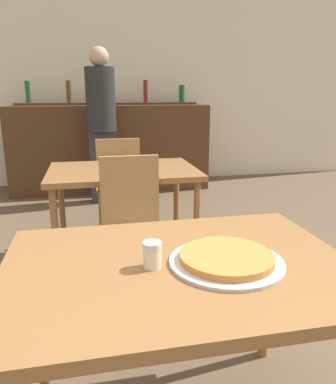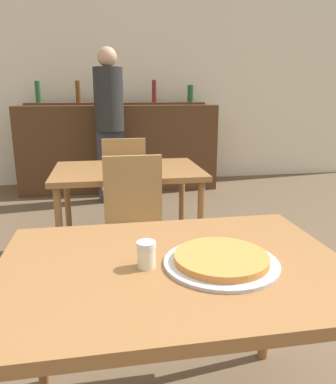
% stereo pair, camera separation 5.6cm
% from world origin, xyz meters
% --- Properties ---
extents(wall_back, '(8.00, 0.05, 2.80)m').
position_xyz_m(wall_back, '(0.00, 4.46, 1.40)').
color(wall_back, silver).
rests_on(wall_back, ground_plane).
extents(dining_table_near, '(1.18, 0.85, 0.74)m').
position_xyz_m(dining_table_near, '(0.00, 0.00, 0.66)').
color(dining_table_near, brown).
rests_on(dining_table_near, ground_plane).
extents(dining_table_far, '(1.11, 0.78, 0.74)m').
position_xyz_m(dining_table_far, '(-0.04, 1.67, 0.65)').
color(dining_table_far, brown).
rests_on(dining_table_far, ground_plane).
extents(bar_counter, '(2.60, 0.56, 1.14)m').
position_xyz_m(bar_counter, '(0.00, 3.95, 0.57)').
color(bar_counter, '#4C2D19').
rests_on(bar_counter, ground_plane).
extents(bar_back_shelf, '(2.39, 0.24, 0.32)m').
position_xyz_m(bar_back_shelf, '(0.01, 4.09, 1.19)').
color(bar_back_shelf, '#4C2D19').
rests_on(bar_back_shelf, bar_counter).
extents(chair_far_side_front, '(0.40, 0.40, 0.91)m').
position_xyz_m(chair_far_side_front, '(-0.04, 1.11, 0.52)').
color(chair_far_side_front, olive).
rests_on(chair_far_side_front, ground_plane).
extents(chair_far_side_back, '(0.40, 0.40, 0.91)m').
position_xyz_m(chair_far_side_back, '(-0.04, 2.23, 0.52)').
color(chair_far_side_back, olive).
rests_on(chair_far_side_back, ground_plane).
extents(pizza_tray, '(0.39, 0.39, 0.04)m').
position_xyz_m(pizza_tray, '(0.15, -0.04, 0.76)').
color(pizza_tray, '#B7B7BC').
rests_on(pizza_tray, dining_table_near).
extents(cheese_shaker, '(0.06, 0.06, 0.09)m').
position_xyz_m(cheese_shaker, '(-0.09, -0.02, 0.78)').
color(cheese_shaker, beige).
rests_on(cheese_shaker, dining_table_near).
extents(person_standing, '(0.34, 0.34, 1.80)m').
position_xyz_m(person_standing, '(-0.13, 3.37, 0.98)').
color(person_standing, '#2D2D38').
rests_on(person_standing, ground_plane).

